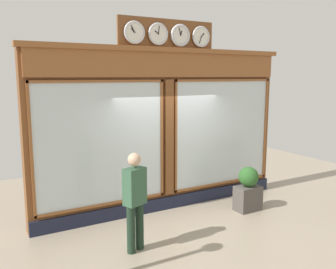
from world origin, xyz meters
name	(u,v)px	position (x,y,z in m)	size (l,w,h in m)	color
ground_plane	(256,265)	(0.00, 2.80, 0.00)	(14.00, 14.00, 0.00)	gray
shop_facade	(165,129)	(0.00, -0.13, 1.79)	(6.00, 0.42, 4.08)	brown
pedestrian	(135,198)	(1.45, 1.44, 0.93)	(0.41, 0.33, 1.69)	#1C2F21
planter_box	(248,198)	(-1.47, 0.96, 0.27)	(0.56, 0.36, 0.54)	#4C4742
planter_shrub	(249,177)	(-1.47, 0.96, 0.76)	(0.44, 0.44, 0.44)	#285623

